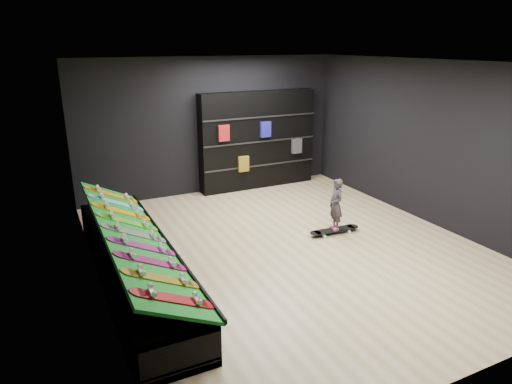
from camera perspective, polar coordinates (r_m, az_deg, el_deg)
name	(u,v)px	position (r m, az deg, el deg)	size (l,w,h in m)	color
floor	(288,248)	(7.72, 4.02, -6.97)	(6.00, 7.00, 0.01)	tan
ceiling	(292,62)	(6.99, 4.58, 15.87)	(6.00, 7.00, 0.01)	white
wall_back	(211,126)	(10.32, -5.64, 8.21)	(6.00, 0.02, 3.00)	black
wall_front	(482,246)	(4.70, 26.37, -6.07)	(6.00, 0.02, 3.00)	black
wall_left	(90,186)	(6.30, -20.01, 0.67)	(0.02, 7.00, 3.00)	black
wall_right	(430,143)	(9.07, 20.97, 5.70)	(0.02, 7.00, 3.00)	black
display_rack	(133,266)	(6.82, -15.09, -8.87)	(0.90, 4.50, 0.50)	black
turf_ramp	(134,235)	(6.63, -14.99, -5.25)	(1.00, 4.50, 0.04)	#0F631A
back_shelving	(258,140)	(10.64, 0.20, 6.51)	(2.79, 0.33, 2.24)	black
floor_skateboard	(334,231)	(8.34, 9.77, -4.87)	(0.98, 0.22, 0.09)	black
child	(335,214)	(8.22, 9.89, -2.78)	(0.21, 0.15, 0.56)	black
display_board_0	(174,299)	(4.96, -10.26, -12.97)	(0.98, 0.22, 0.09)	red
display_board_1	(162,278)	(5.36, -11.71, -10.53)	(0.98, 0.22, 0.09)	yellow
display_board_2	(151,261)	(5.77, -12.94, -8.43)	(0.98, 0.22, 0.09)	#E5198C
display_board_3	(143,246)	(6.19, -13.99, -6.60)	(0.98, 0.22, 0.09)	#2626BF
display_board_4	(135,233)	(6.62, -14.90, -5.01)	(0.98, 0.22, 0.09)	black
display_board_5	(128,222)	(7.06, -15.70, -3.62)	(0.98, 0.22, 0.09)	green
display_board_6	(122,212)	(7.50, -16.40, -2.38)	(0.98, 0.22, 0.09)	yellow
display_board_7	(117,203)	(7.94, -17.02, -1.28)	(0.98, 0.22, 0.09)	#0CB2E5
display_board_8	(112,195)	(8.39, -17.58, -0.30)	(0.98, 0.22, 0.09)	orange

